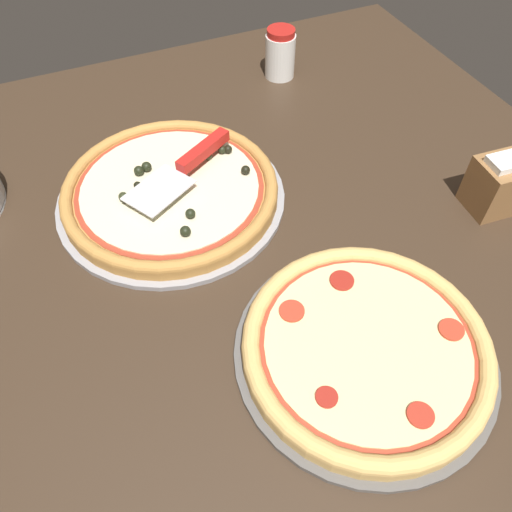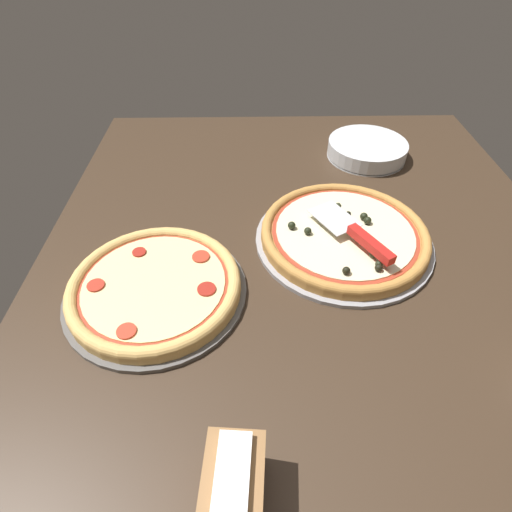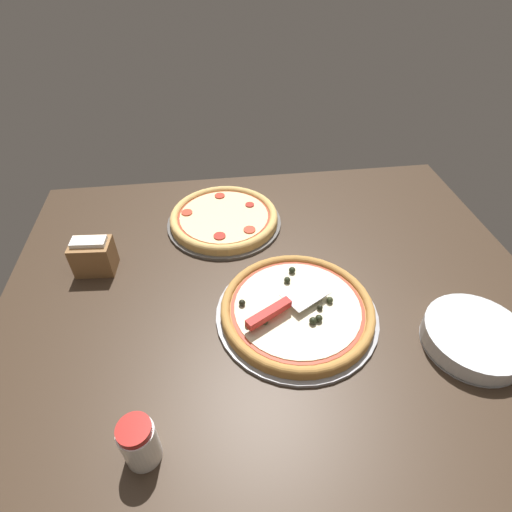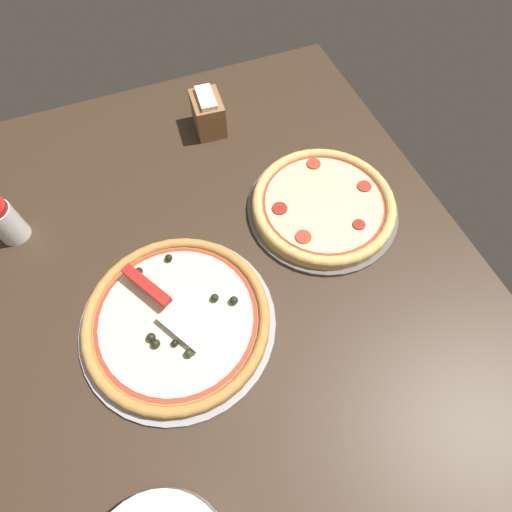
{
  "view_description": "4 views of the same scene",
  "coord_description": "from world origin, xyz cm",
  "px_view_note": "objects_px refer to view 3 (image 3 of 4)",
  "views": [
    {
      "loc": [
        16.38,
        56.93,
        63.28
      ],
      "look_at": [
        -3.35,
        11.73,
        3.0
      ],
      "focal_mm": 35.0,
      "sensor_mm": 36.0,
      "label": 1
    },
    {
      "loc": [
        -65.15,
        12.95,
        61.34
      ],
      "look_at": [
        -3.35,
        11.73,
        3.0
      ],
      "focal_mm": 28.0,
      "sensor_mm": 36.0,
      "label": 2
    },
    {
      "loc": [
        -14.41,
        -72.06,
        78.11
      ],
      "look_at": [
        -3.35,
        11.73,
        3.0
      ],
      "focal_mm": 28.0,
      "sensor_mm": 36.0,
      "label": 3
    },
    {
      "loc": [
        36.95,
        -4.08,
        79.65
      ],
      "look_at": [
        -3.35,
        11.73,
        3.0
      ],
      "focal_mm": 28.0,
      "sensor_mm": 36.0,
      "label": 4
    }
  ],
  "objects_px": {
    "serving_spatula": "(279,308)",
    "plate_stack": "(474,337)",
    "napkin_holder": "(93,256)",
    "pizza_back": "(224,217)",
    "pizza_front": "(297,309)",
    "parmesan_shaker": "(139,442)"
  },
  "relations": [
    {
      "from": "pizza_front",
      "to": "plate_stack",
      "type": "height_order",
      "value": "pizza_front"
    },
    {
      "from": "serving_spatula",
      "to": "parmesan_shaker",
      "type": "distance_m",
      "value": 0.41
    },
    {
      "from": "serving_spatula",
      "to": "parmesan_shaker",
      "type": "bearing_deg",
      "value": -137.67
    },
    {
      "from": "pizza_front",
      "to": "napkin_holder",
      "type": "distance_m",
      "value": 0.58
    },
    {
      "from": "pizza_back",
      "to": "napkin_holder",
      "type": "xyz_separation_m",
      "value": [
        -0.37,
        -0.17,
        0.03
      ]
    },
    {
      "from": "plate_stack",
      "to": "parmesan_shaker",
      "type": "height_order",
      "value": "parmesan_shaker"
    },
    {
      "from": "pizza_back",
      "to": "pizza_front",
      "type": "bearing_deg",
      "value": -69.43
    },
    {
      "from": "plate_stack",
      "to": "serving_spatula",
      "type": "bearing_deg",
      "value": 164.89
    },
    {
      "from": "plate_stack",
      "to": "napkin_holder",
      "type": "height_order",
      "value": "napkin_holder"
    },
    {
      "from": "pizza_back",
      "to": "plate_stack",
      "type": "relative_size",
      "value": 1.48
    },
    {
      "from": "pizza_back",
      "to": "napkin_holder",
      "type": "bearing_deg",
      "value": -155.8
    },
    {
      "from": "pizza_back",
      "to": "plate_stack",
      "type": "height_order",
      "value": "plate_stack"
    },
    {
      "from": "plate_stack",
      "to": "parmesan_shaker",
      "type": "relative_size",
      "value": 2.12
    },
    {
      "from": "serving_spatula",
      "to": "pizza_back",
      "type": "bearing_deg",
      "value": 103.43
    },
    {
      "from": "serving_spatula",
      "to": "napkin_holder",
      "type": "bearing_deg",
      "value": 151.2
    },
    {
      "from": "serving_spatula",
      "to": "napkin_holder",
      "type": "xyz_separation_m",
      "value": [
        -0.47,
        0.26,
        -0.01
      ]
    },
    {
      "from": "pizza_back",
      "to": "napkin_holder",
      "type": "height_order",
      "value": "napkin_holder"
    },
    {
      "from": "parmesan_shaker",
      "to": "plate_stack",
      "type": "bearing_deg",
      "value": 11.94
    },
    {
      "from": "pizza_front",
      "to": "parmesan_shaker",
      "type": "relative_size",
      "value": 3.48
    },
    {
      "from": "pizza_front",
      "to": "parmesan_shaker",
      "type": "distance_m",
      "value": 0.46
    },
    {
      "from": "serving_spatula",
      "to": "plate_stack",
      "type": "relative_size",
      "value": 0.97
    },
    {
      "from": "pizza_front",
      "to": "parmesan_shaker",
      "type": "height_order",
      "value": "parmesan_shaker"
    }
  ]
}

